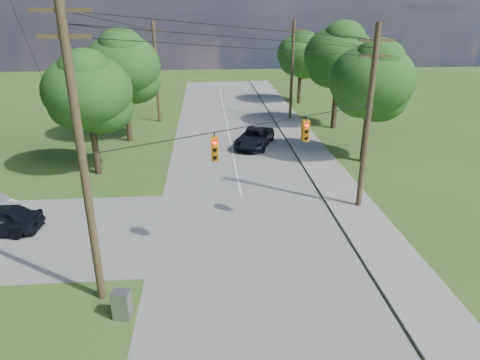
{
  "coord_description": "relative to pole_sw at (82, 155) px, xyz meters",
  "views": [
    {
      "loc": [
        -0.04,
        -14.66,
        11.19
      ],
      "look_at": [
        1.52,
        5.0,
        3.2
      ],
      "focal_mm": 32.0,
      "sensor_mm": 36.0,
      "label": 1
    }
  ],
  "objects": [
    {
      "name": "tree_w_mid",
      "position": [
        -2.4,
        22.6,
        0.35
      ],
      "size": [
        6.4,
        6.4,
        9.22
      ],
      "color": "#423021",
      "rests_on": "ground"
    },
    {
      "name": "sidewalk_east",
      "position": [
        13.3,
        4.6,
        -6.17
      ],
      "size": [
        2.6,
        100.0,
        0.12
      ],
      "primitive_type": "cube",
      "color": "gray",
      "rests_on": "ground"
    },
    {
      "name": "main_road",
      "position": [
        6.6,
        4.6,
        -6.21
      ],
      "size": [
        10.0,
        100.0,
        0.03
      ],
      "primitive_type": "cube",
      "color": "gray",
      "rests_on": "ground"
    },
    {
      "name": "pole_sw",
      "position": [
        0.0,
        0.0,
        0.0
      ],
      "size": [
        2.0,
        0.32,
        12.0
      ],
      "color": "brown",
      "rests_on": "ground"
    },
    {
      "name": "tree_e_near",
      "position": [
        16.6,
        15.6,
        0.02
      ],
      "size": [
        6.2,
        6.2,
        8.81
      ],
      "color": "#423021",
      "rests_on": "ground"
    },
    {
      "name": "pole_ne",
      "position": [
        13.5,
        7.6,
        -0.76
      ],
      "size": [
        2.0,
        0.32,
        10.5
      ],
      "color": "brown",
      "rests_on": "ground"
    },
    {
      "name": "tree_e_mid",
      "position": [
        17.1,
        25.6,
        0.68
      ],
      "size": [
        6.6,
        6.6,
        9.64
      ],
      "color": "#423021",
      "rests_on": "ground"
    },
    {
      "name": "car_main_north",
      "position": [
        8.59,
        20.08,
        -5.44
      ],
      "size": [
        4.29,
        6.02,
        1.52
      ],
      "primitive_type": "imported",
      "rotation": [
        0.0,
        0.0,
        -0.36
      ],
      "color": "black",
      "rests_on": "main_road"
    },
    {
      "name": "control_cabinet",
      "position": [
        1.1,
        -1.38,
        -5.63
      ],
      "size": [
        0.75,
        0.61,
        1.2
      ],
      "primitive_type": "cube",
      "rotation": [
        0.0,
        0.0,
        -0.21
      ],
      "color": "gray",
      "rests_on": "ground"
    },
    {
      "name": "tree_w_far",
      "position": [
        -4.4,
        32.6,
        0.02
      ],
      "size": [
        6.0,
        6.0,
        8.73
      ],
      "color": "#423021",
      "rests_on": "ground"
    },
    {
      "name": "traffic_signals",
      "position": [
        7.15,
        4.03,
        -0.73
      ],
      "size": [
        4.91,
        3.27,
        1.05
      ],
      "color": "orange",
      "rests_on": "ground"
    },
    {
      "name": "ground",
      "position": [
        4.6,
        -0.4,
        -6.23
      ],
      "size": [
        140.0,
        140.0,
        0.0
      ],
      "primitive_type": "plane",
      "color": "#30531B",
      "rests_on": "ground"
    },
    {
      "name": "pole_north_e",
      "position": [
        13.5,
        29.6,
        -1.1
      ],
      "size": [
        2.0,
        0.32,
        10.0
      ],
      "color": "brown",
      "rests_on": "ground"
    },
    {
      "name": "tree_w_near",
      "position": [
        -3.4,
        14.6,
        -0.3
      ],
      "size": [
        6.0,
        6.0,
        8.4
      ],
      "color": "#423021",
      "rests_on": "ground"
    },
    {
      "name": "power_lines",
      "position": [
        6.1,
        11.14,
        2.93
      ],
      "size": [
        13.93,
        29.62,
        4.93
      ],
      "color": "black",
      "rests_on": "ground"
    },
    {
      "name": "pole_north_w",
      "position": [
        -0.4,
        29.6,
        -1.1
      ],
      "size": [
        2.0,
        0.32,
        10.0
      ],
      "color": "brown",
      "rests_on": "ground"
    },
    {
      "name": "tree_e_far",
      "position": [
        16.1,
        37.6,
        -0.31
      ],
      "size": [
        5.8,
        5.8,
        8.32
      ],
      "color": "#423021",
      "rests_on": "ground"
    }
  ]
}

